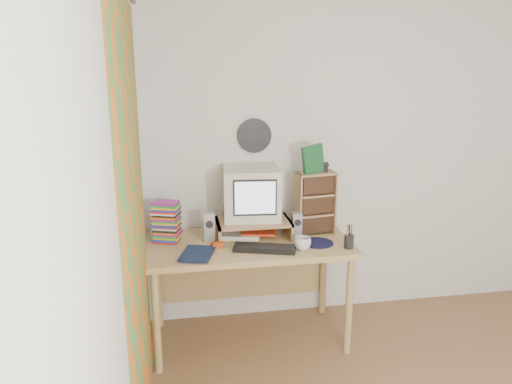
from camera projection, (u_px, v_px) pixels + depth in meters
name	position (u px, v px, depth m)	size (l,w,h in m)	color
back_wall	(373.00, 155.00, 3.82)	(3.50, 3.50, 0.00)	white
left_wall	(116.00, 258.00, 1.87)	(3.50, 3.50, 0.00)	white
curtain	(136.00, 238.00, 2.36)	(2.20, 2.20, 0.00)	#C55E1B
wall_disc	(254.00, 136.00, 3.61)	(0.25, 0.25, 0.02)	black
desk	(247.00, 256.00, 3.53)	(1.40, 0.70, 0.75)	tan
monitor_riser	(253.00, 224.00, 3.51)	(0.52, 0.30, 0.12)	tan
crt_monitor	(252.00, 194.00, 3.51)	(0.38, 0.38, 0.36)	beige
speaker_left	(209.00, 227.00, 3.43)	(0.08, 0.08, 0.20)	#A6A5A9
speaker_right	(297.00, 225.00, 3.51)	(0.07, 0.07, 0.18)	#A6A5A9
keyboard	(265.00, 248.00, 3.28)	(0.41, 0.14, 0.03)	black
dvd_stack	(167.00, 225.00, 3.41)	(0.17, 0.12, 0.24)	brown
cd_rack	(315.00, 203.00, 3.56)	(0.27, 0.14, 0.45)	tan
mug	(303.00, 244.00, 3.28)	(0.11, 0.11, 0.09)	silver
diary	(182.00, 251.00, 3.20)	(0.24, 0.18, 0.05)	#101D3D
mousepad	(318.00, 243.00, 3.41)	(0.22, 0.22, 0.00)	black
pen_cup	(349.00, 239.00, 3.31)	(0.06, 0.06, 0.13)	black
papers	(247.00, 233.00, 3.55)	(0.27, 0.20, 0.04)	white
red_box	(217.00, 245.00, 3.32)	(0.07, 0.05, 0.04)	#AF3D12
game_box	(313.00, 159.00, 3.45)	(0.15, 0.03, 0.20)	#164F27
webcam	(326.00, 167.00, 3.50)	(0.04, 0.04, 0.07)	black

